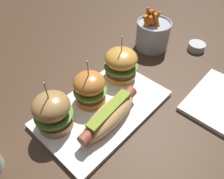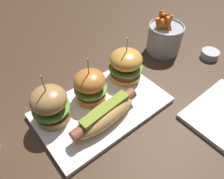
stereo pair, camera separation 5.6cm
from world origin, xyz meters
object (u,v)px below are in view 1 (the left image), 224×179
(platter_main, at_px, (103,109))
(slider_right, at_px, (121,64))
(sauce_ramekin, at_px, (197,46))
(slider_left, at_px, (53,112))
(hot_dog, at_px, (110,115))
(fries_bucket, at_px, (153,34))
(slider_center, at_px, (90,88))

(platter_main, xyz_separation_m, slider_right, (0.12, 0.05, 0.05))
(sauce_ramekin, bearing_deg, slider_left, 170.28)
(slider_right, xyz_separation_m, sauce_ramekin, (0.30, -0.10, -0.05))
(hot_dog, xyz_separation_m, slider_right, (0.15, 0.09, 0.02))
(hot_dog, distance_m, slider_right, 0.17)
(slider_right, distance_m, fries_bucket, 0.21)
(hot_dog, height_order, slider_left, slider_left)
(slider_right, relative_size, fries_bucket, 0.93)
(hot_dog, height_order, slider_right, slider_right)
(platter_main, height_order, slider_left, slider_left)
(hot_dog, xyz_separation_m, slider_center, (0.02, 0.08, 0.02))
(hot_dog, relative_size, slider_left, 1.38)
(hot_dog, relative_size, slider_right, 1.45)
(hot_dog, xyz_separation_m, sauce_ramekin, (0.45, -0.00, -0.03))
(slider_center, bearing_deg, hot_dog, -101.18)
(slider_left, xyz_separation_m, sauce_ramekin, (0.54, -0.09, -0.05))
(fries_bucket, bearing_deg, sauce_ramekin, -53.55)
(slider_right, bearing_deg, slider_left, -179.43)
(hot_dog, distance_m, slider_left, 0.13)
(slider_center, xyz_separation_m, fries_bucket, (0.33, 0.04, -0.01))
(platter_main, distance_m, slider_center, 0.07)
(slider_left, distance_m, sauce_ramekin, 0.55)
(fries_bucket, bearing_deg, slider_left, -175.41)
(slider_left, bearing_deg, platter_main, -21.01)
(hot_dog, bearing_deg, sauce_ramekin, -0.44)
(slider_center, bearing_deg, fries_bucket, 6.87)
(slider_left, relative_size, fries_bucket, 0.98)
(platter_main, distance_m, slider_right, 0.14)
(platter_main, height_order, slider_center, slider_center)
(hot_dog, bearing_deg, slider_left, 136.80)
(slider_left, distance_m, slider_center, 0.11)
(platter_main, distance_m, sauce_ramekin, 0.43)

